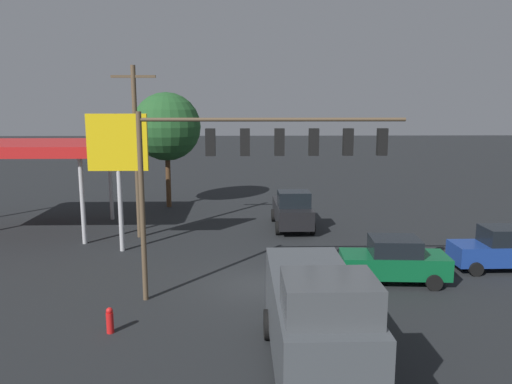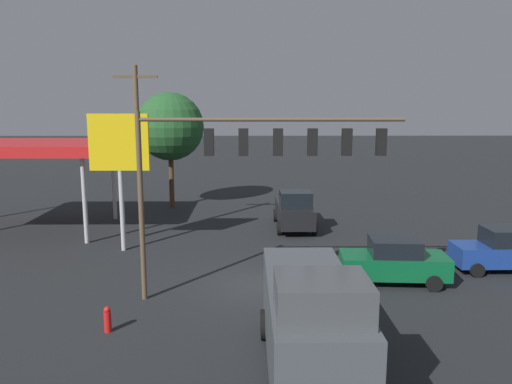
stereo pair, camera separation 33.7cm
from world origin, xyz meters
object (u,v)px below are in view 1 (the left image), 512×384
Objects in this scene: street_tree at (167,127)px; fire_hydrant at (110,320)px; pickup_parked at (292,210)px; hatchback_crossing at (496,249)px; delivery_truck at (316,320)px; sedan_waiting at (394,260)px; utility_pole at (136,148)px; traffic_signal_assembly at (258,154)px; price_sign at (118,149)px.

fire_hydrant is (-1.10, 20.59, -5.39)m from street_tree.
pickup_parked reaches higher than hatchback_crossing.
hatchback_crossing is 0.46× the size of street_tree.
sedan_waiting is at bearing 149.08° from delivery_truck.
utility_pole is 1.15× the size of street_tree.
pickup_parked is 1.37× the size of hatchback_crossing.
traffic_signal_assembly is 1.44× the size of delivery_truck.
utility_pole reaches higher than street_tree.
street_tree is 9.41× the size of fire_hydrant.
utility_pole reaches higher than price_sign.
pickup_parked reaches higher than sedan_waiting.
delivery_truck is 1.51× the size of sedan_waiting.
price_sign is at bearing 82.85° from utility_pole.
traffic_signal_assembly is at bearing -166.79° from delivery_truck.
hatchback_crossing reaches higher than fire_hydrant.
traffic_signal_assembly is 12.31m from hatchback_crossing.
traffic_signal_assembly is 1.88× the size of pickup_parked.
price_sign is 7.93× the size of fire_hydrant.
street_tree is at bearing -162.84° from delivery_truck.
utility_pole is at bearing -97.15° from price_sign.
traffic_signal_assembly is at bearing 136.02° from price_sign.
utility_pole is at bearing -152.83° from delivery_truck.
traffic_signal_assembly is 1.19× the size of street_tree.
utility_pole is 1.82× the size of pickup_parked.
delivery_truck is 13.11m from hatchback_crossing.
price_sign reaches higher than sedan_waiting.
sedan_waiting is at bearing 15.93° from hatchback_crossing.
price_sign is 1.82× the size of hatchback_crossing.
utility_pole is 1.36× the size of price_sign.
pickup_parked is at bearing -168.37° from utility_pole.
sedan_waiting is 5.12× the size of fire_hydrant.
delivery_truck is (-8.18, 12.32, -3.54)m from price_sign.
fire_hydrant is at bearing 20.14° from hatchback_crossing.
price_sign is at bearing -11.46° from hatchback_crossing.
street_tree is at bearing -93.80° from price_sign.
street_tree is at bearing -41.33° from hatchback_crossing.
utility_pole is 1.39× the size of delivery_truck.
pickup_parked is at bearing 141.69° from street_tree.
traffic_signal_assembly is 7.71m from fire_hydrant.
price_sign is 18.53m from hatchback_crossing.
utility_pole is 9.84m from pickup_parked.
delivery_truck is at bearing 123.59° from price_sign.
price_sign reaches higher than delivery_truck.
traffic_signal_assembly is at bearing 15.56° from hatchback_crossing.
street_tree reaches higher than sedan_waiting.
price_sign is at bearing -146.82° from delivery_truck.
pickup_parked is 10.00m from sedan_waiting.
street_tree is at bearing -92.73° from utility_pole.
price_sign is 10.72m from fire_hydrant.
utility_pole is 2.72m from price_sign.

